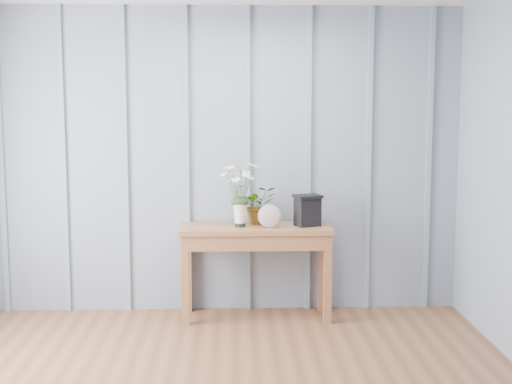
{
  "coord_description": "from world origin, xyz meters",
  "views": [
    {
      "loc": [
        0.12,
        -3.59,
        1.76
      ],
      "look_at": [
        0.31,
        1.94,
        1.03
      ],
      "focal_mm": 50.0,
      "sensor_mm": 36.0,
      "label": 1
    }
  ],
  "objects_px": {
    "daisy_vase": "(240,186)",
    "felt_disc_vessel": "(270,216)",
    "carved_box": "(307,210)",
    "sideboard": "(256,240)"
  },
  "relations": [
    {
      "from": "carved_box",
      "to": "felt_disc_vessel",
      "type": "bearing_deg",
      "value": -165.68
    },
    {
      "from": "daisy_vase",
      "to": "felt_disc_vessel",
      "type": "distance_m",
      "value": 0.34
    },
    {
      "from": "sideboard",
      "to": "carved_box",
      "type": "relative_size",
      "value": 4.81
    },
    {
      "from": "sideboard",
      "to": "felt_disc_vessel",
      "type": "height_order",
      "value": "felt_disc_vessel"
    },
    {
      "from": "felt_disc_vessel",
      "to": "carved_box",
      "type": "bearing_deg",
      "value": 22.48
    },
    {
      "from": "daisy_vase",
      "to": "carved_box",
      "type": "height_order",
      "value": "daisy_vase"
    },
    {
      "from": "sideboard",
      "to": "daisy_vase",
      "type": "relative_size",
      "value": 2.29
    },
    {
      "from": "sideboard",
      "to": "carved_box",
      "type": "bearing_deg",
      "value": -1.14
    },
    {
      "from": "felt_disc_vessel",
      "to": "carved_box",
      "type": "xyz_separation_m",
      "value": [
        0.31,
        0.08,
        0.04
      ]
    },
    {
      "from": "daisy_vase",
      "to": "carved_box",
      "type": "distance_m",
      "value": 0.57
    }
  ]
}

